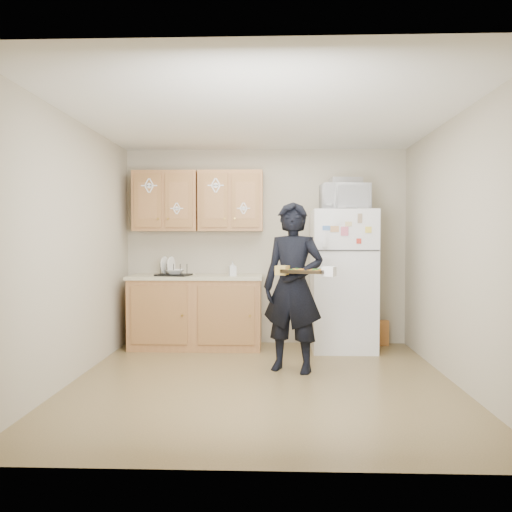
{
  "coord_description": "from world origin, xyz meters",
  "views": [
    {
      "loc": [
        0.1,
        -4.66,
        1.36
      ],
      "look_at": [
        -0.07,
        0.45,
        1.18
      ],
      "focal_mm": 35.0,
      "sensor_mm": 36.0,
      "label": 1
    }
  ],
  "objects_px": {
    "person": "(293,287)",
    "baking_tray": "(305,272)",
    "refrigerator": "(343,280)",
    "microwave": "(345,197)",
    "dish_rack": "(174,269)"
  },
  "relations": [
    {
      "from": "baking_tray",
      "to": "dish_rack",
      "type": "xyz_separation_m",
      "value": [
        -1.53,
        1.29,
        -0.06
      ]
    },
    {
      "from": "person",
      "to": "microwave",
      "type": "height_order",
      "value": "microwave"
    },
    {
      "from": "refrigerator",
      "to": "microwave",
      "type": "height_order",
      "value": "microwave"
    },
    {
      "from": "microwave",
      "to": "dish_rack",
      "type": "relative_size",
      "value": 1.42
    },
    {
      "from": "baking_tray",
      "to": "microwave",
      "type": "height_order",
      "value": "microwave"
    },
    {
      "from": "baking_tray",
      "to": "microwave",
      "type": "distance_m",
      "value": 1.59
    },
    {
      "from": "baking_tray",
      "to": "person",
      "type": "bearing_deg",
      "value": 131.28
    },
    {
      "from": "person",
      "to": "dish_rack",
      "type": "height_order",
      "value": "person"
    },
    {
      "from": "person",
      "to": "baking_tray",
      "type": "relative_size",
      "value": 4.24
    },
    {
      "from": "refrigerator",
      "to": "microwave",
      "type": "distance_m",
      "value": 1.01
    },
    {
      "from": "dish_rack",
      "to": "microwave",
      "type": "bearing_deg",
      "value": -1.14
    },
    {
      "from": "microwave",
      "to": "dish_rack",
      "type": "bearing_deg",
      "value": 173.49
    },
    {
      "from": "baking_tray",
      "to": "dish_rack",
      "type": "height_order",
      "value": "dish_rack"
    },
    {
      "from": "baking_tray",
      "to": "microwave",
      "type": "bearing_deg",
      "value": 86.9
    },
    {
      "from": "microwave",
      "to": "dish_rack",
      "type": "distance_m",
      "value": 2.26
    }
  ]
}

